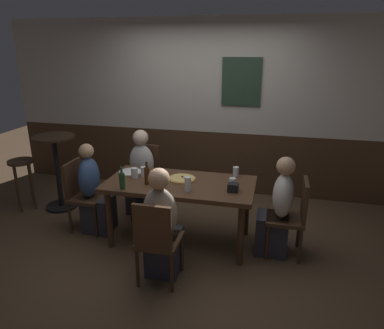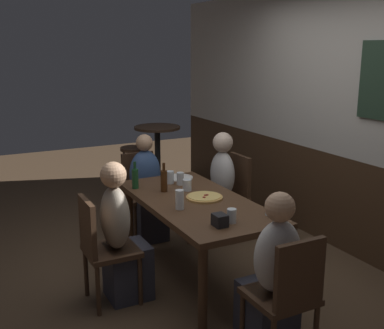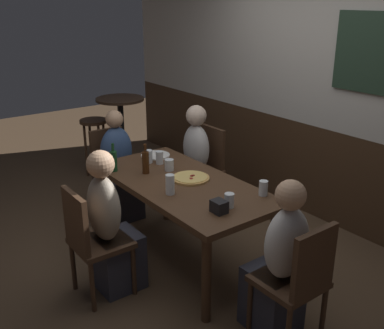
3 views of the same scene
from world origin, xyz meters
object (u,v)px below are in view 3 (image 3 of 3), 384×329
object	(u,v)px
person_head_west	(120,174)
person_head_east	(279,270)
beer_bottle_brown	(146,162)
person_mid_near	(111,233)
plate_white_large	(155,155)
beer_bottle_green	(114,160)
condiment_caddy	(219,207)
chair_head_west	(112,166)
pint_glass_pale	(160,158)
chair_mid_near	(91,238)
bar_stool	(94,132)
dining_table	(182,191)
beer_glass_tall	(148,157)
pizza	(191,178)
chair_head_east	(298,278)
pint_glass_stout	(169,166)
tumbler_short	(229,201)
pint_glass_amber	(170,185)
person_left_far	(193,168)
side_bar_table	(122,134)
chair_left_far	(205,164)
tumbler_water	(263,189)

from	to	relation	value
person_head_west	person_head_east	world-z (taller)	person_head_east
person_head_west	beer_bottle_brown	bearing A→B (deg)	-10.31
person_mid_near	plate_white_large	world-z (taller)	person_mid_near
beer_bottle_green	condiment_caddy	size ratio (longest dim) A/B	2.26
chair_head_west	beer_bottle_green	size ratio (longest dim) A/B	3.53
chair_head_west	pint_glass_pale	bearing A→B (deg)	6.16
chair_mid_near	bar_stool	distance (m)	2.61
dining_table	beer_glass_tall	bearing A→B (deg)	177.95
chair_mid_near	pizza	size ratio (longest dim) A/B	2.80
beer_bottle_brown	condiment_caddy	distance (m)	0.96
chair_head_east	person_head_west	distance (m)	2.34
person_head_west	pint_glass_stout	bearing A→B (deg)	4.24
pizza	chair_head_west	bearing A→B (deg)	-176.01
person_head_east	beer_glass_tall	xyz separation A→B (m)	(-1.64, 0.02, 0.32)
person_head_east	tumbler_short	world-z (taller)	person_head_east
pint_glass_amber	beer_bottle_brown	world-z (taller)	beer_bottle_brown
pint_glass_pale	beer_bottle_brown	xyz separation A→B (m)	(0.13, -0.22, 0.05)
person_left_far	bar_stool	distance (m)	1.65
plate_white_large	bar_stool	distance (m)	1.69
dining_table	chair_head_west	size ratio (longest dim) A/B	1.90
person_left_far	plate_white_large	size ratio (longest dim) A/B	4.18
chair_mid_near	person_mid_near	distance (m)	0.16
pint_glass_stout	plate_white_large	size ratio (longest dim) A/B	0.37
tumbler_short	beer_bottle_green	bearing A→B (deg)	-164.41
chair_mid_near	chair_head_east	size ratio (longest dim) A/B	1.00
person_left_far	person_mid_near	distance (m)	1.51
pizza	pint_glass_amber	bearing A→B (deg)	-64.39
beer_glass_tall	beer_bottle_brown	bearing A→B (deg)	-36.01
person_head_east	pint_glass_stout	xyz separation A→B (m)	(-1.36, 0.06, 0.31)
person_head_east	pint_glass_pale	distance (m)	1.59
tumbler_short	side_bar_table	size ratio (longest dim) A/B	0.10
pint_glass_pale	plate_white_large	world-z (taller)	pint_glass_pale
chair_head_east	person_left_far	xyz separation A→B (m)	(-1.99, 0.66, -0.01)
dining_table	person_left_far	bearing A→B (deg)	138.12
chair_head_west	person_head_east	xyz separation A→B (m)	(2.34, 0.00, -0.02)
pint_glass_amber	condiment_caddy	world-z (taller)	pint_glass_amber
pint_glass_stout	chair_head_west	bearing A→B (deg)	-176.47
pint_glass_stout	pint_glass_amber	size ratio (longest dim) A/B	0.64
side_bar_table	person_head_west	bearing A→B (deg)	-30.27
beer_bottle_brown	pizza	bearing A→B (deg)	33.43
pint_glass_stout	beer_bottle_brown	bearing A→B (deg)	-108.03
chair_head_east	pizza	size ratio (longest dim) A/B	2.80
person_mid_near	pizza	bearing A→B (deg)	89.88
person_head_east	condiment_caddy	size ratio (longest dim) A/B	10.21
dining_table	person_head_west	size ratio (longest dim) A/B	1.50
pint_glass_stout	chair_left_far	bearing A→B (deg)	121.27
person_head_east	chair_head_west	bearing A→B (deg)	180.00
beer_bottle_green	tumbler_water	bearing A→B (deg)	30.22
dining_table	chair_left_far	size ratio (longest dim) A/B	1.90
pizza	dining_table	bearing A→B (deg)	-91.04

